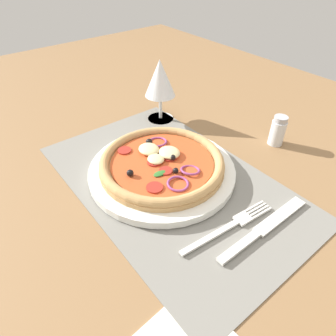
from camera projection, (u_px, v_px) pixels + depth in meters
ground_plane at (171, 186)px, 57.66cm from camera, size 190.00×140.00×2.40cm
placemat at (171, 181)px, 56.78cm from camera, size 51.31×31.36×0.40cm
plate at (162, 170)px, 57.81cm from camera, size 27.90×27.90×1.44cm
pizza at (162, 163)px, 56.72cm from camera, size 23.62×23.62×2.69cm
fork at (232, 225)px, 47.92cm from camera, size 3.06×18.06×0.44cm
knife at (265, 227)px, 47.45cm from camera, size 2.01×20.00×0.62cm
wine_glass at (160, 79)px, 69.12cm from camera, size 7.20×7.20×14.90cm
pepper_shaker at (278, 131)px, 64.96cm from camera, size 3.20×3.20×6.70cm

